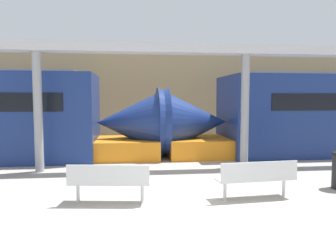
{
  "coord_description": "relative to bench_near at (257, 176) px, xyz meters",
  "views": [
    {
      "loc": [
        -1.03,
        -6.08,
        2.18
      ],
      "look_at": [
        0.08,
        3.48,
        1.4
      ],
      "focal_mm": 35.0,
      "sensor_mm": 36.0,
      "label": 1
    }
  ],
  "objects": [
    {
      "name": "bench_near",
      "position": [
        0.0,
        0.0,
        0.0
      ],
      "size": [
        1.79,
        0.6,
        0.85
      ],
      "rotation": [
        0.0,
        0.0,
        0.09
      ],
      "color": "silver",
      "rests_on": "ground_plane"
    },
    {
      "name": "support_column_far",
      "position": [
        -5.46,
        3.41,
        1.28
      ],
      "size": [
        0.26,
        0.26,
        3.6
      ],
      "primitive_type": "cylinder",
      "color": "gray",
      "rests_on": "ground_plane"
    },
    {
      "name": "bench_far",
      "position": [
        -3.18,
        0.04,
        -0.0
      ],
      "size": [
        1.75,
        0.67,
        0.85
      ],
      "rotation": [
        0.0,
        0.0,
        -0.14
      ],
      "color": "silver",
      "rests_on": "ground_plane"
    },
    {
      "name": "station_wall",
      "position": [
        -1.71,
        9.85,
        1.99
      ],
      "size": [
        56.0,
        0.2,
        5.0
      ],
      "primitive_type": "cube",
      "color": "tan",
      "rests_on": "ground_plane"
    },
    {
      "name": "ground_plane",
      "position": [
        -1.71,
        -0.65,
        -0.51
      ],
      "size": [
        60.0,
        60.0,
        0.0
      ],
      "primitive_type": "plane",
      "color": "#A8A093"
    },
    {
      "name": "support_column_near",
      "position": [
        0.93,
        3.41,
        1.28
      ],
      "size": [
        0.26,
        0.26,
        3.6
      ],
      "primitive_type": "cylinder",
      "color": "gray",
      "rests_on": "ground_plane"
    },
    {
      "name": "canopy_beam",
      "position": [
        0.93,
        3.41,
        3.22
      ],
      "size": [
        28.0,
        0.6,
        0.28
      ],
      "primitive_type": "cube",
      "color": "#B7B7BC",
      "rests_on": "support_column_near"
    }
  ]
}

